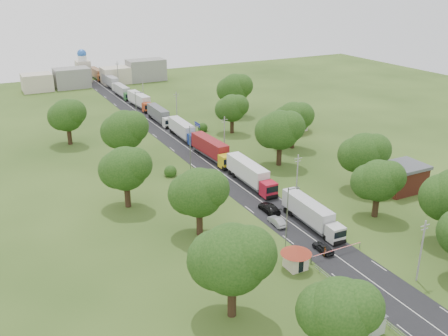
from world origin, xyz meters
TOP-DOWN VIEW (x-y plane):
  - ground at (0.00, 0.00)m, footprint 260.00×260.00m
  - road at (0.00, 20.00)m, footprint 8.00×200.00m
  - boom_barrier at (-1.36, -25.00)m, footprint 9.22×0.35m
  - guard_booth at (-7.20, -25.00)m, footprint 4.40×4.40m
  - kiosk at (-7.00, -40.00)m, footprint 2.30×2.30m
  - guard_rail at (-5.00, -35.00)m, footprint 0.10×17.00m
  - info_sign at (5.20, 35.00)m, footprint 0.12×3.10m
  - pole_0 at (5.50, -35.00)m, footprint 1.60×0.24m
  - pole_1 at (5.50, -7.00)m, footprint 1.60×0.24m
  - pole_2 at (5.50, 21.00)m, footprint 1.60×0.24m
  - pole_3 at (5.50, 49.00)m, footprint 1.60×0.24m
  - pole_4 at (5.50, 77.00)m, footprint 1.60×0.24m
  - pole_5 at (5.50, 105.00)m, footprint 1.60×0.24m
  - lamp_0 at (-5.35, -20.00)m, footprint 2.03×0.22m
  - lamp_1 at (-5.35, 15.00)m, footprint 2.03×0.22m
  - lamp_2 at (-5.35, 50.00)m, footprint 2.03×0.22m
  - tree_2 at (13.99, -17.86)m, footprint 8.00×8.00m
  - tree_3 at (19.99, -7.84)m, footprint 8.80×8.80m
  - tree_4 at (12.99, 10.17)m, footprint 9.60×9.60m
  - tree_5 at (21.99, 18.16)m, footprint 8.80×8.80m
  - tree_6 at (14.99, 35.14)m, footprint 8.00×8.00m
  - tree_7 at (23.99, 50.17)m, footprint 9.60×9.60m
  - tree_8 at (-14.01, -41.86)m, footprint 8.00×8.00m
  - tree_9 at (-20.01, -29.83)m, footprint 9.60×9.60m
  - tree_10 at (-15.01, -9.84)m, footprint 8.80×8.80m
  - tree_11 at (-22.01, 5.16)m, footprint 8.80×8.80m
  - tree_12 at (-16.01, 25.17)m, footprint 9.60×9.60m
  - tree_13 at (-24.01, 45.16)m, footprint 8.80×8.80m
  - house_brick at (26.00, -12.00)m, footprint 8.60×6.60m
  - house_cream at (30.00, 30.00)m, footprint 10.08×10.08m
  - distant_town at (0.68, 110.00)m, footprint 52.00×8.00m
  - church at (-4.00, 118.00)m, footprint 5.00×5.00m
  - truck_0 at (2.33, -15.61)m, footprint 2.88×14.46m
  - truck_1 at (2.08, 3.57)m, footprint 2.92×15.68m
  - truck_2 at (1.88, 20.02)m, footprint 3.33×15.78m
  - truck_3 at (2.07, 36.59)m, footprint 2.81×14.80m
  - truck_4 at (2.00, 53.16)m, footprint 2.59×14.35m
  - truck_5 at (2.35, 70.87)m, footprint 3.42×15.31m
  - truck_6 at (1.73, 87.23)m, footprint 2.47×13.47m
  - truck_7 at (2.31, 103.33)m, footprint 2.97×15.00m
  - truck_8 at (1.76, 121.38)m, footprint 3.10×14.31m
  - car_lane_front at (-1.00, -23.22)m, footprint 1.69×3.97m
  - car_lane_mid at (-2.45, -13.00)m, footprint 1.58×4.13m
  - car_lane_rear at (-1.00, -8.33)m, footprint 2.22×5.24m
  - car_verge_near at (6.51, 13.51)m, footprint 2.59×5.33m
  - car_verge_far at (5.50, 30.08)m, footprint 2.53×4.86m
  - pedestrian_near at (-1.67, -24.50)m, footprint 0.71×0.67m
  - pedestrian_booth at (-6.50, -26.00)m, footprint 0.74×0.88m

SIDE VIEW (x-z plane):
  - ground at x=0.00m, z-range 0.00..0.00m
  - road at x=0.00m, z-range -0.02..0.02m
  - guard_rail at x=-5.00m, z-range -0.85..0.85m
  - car_lane_front at x=-1.00m, z-range 0.00..1.34m
  - car_lane_mid at x=-2.45m, z-range 0.00..1.34m
  - car_verge_near at x=6.51m, z-range 0.00..1.46m
  - car_lane_rear at x=-1.00m, z-range 0.00..1.51m
  - car_verge_far at x=5.50m, z-range 0.00..1.58m
  - pedestrian_booth at x=-6.50m, z-range 0.00..1.61m
  - pedestrian_near at x=-1.67m, z-range 0.00..1.64m
  - boom_barrier at x=-1.36m, z-range 0.30..1.48m
  - kiosk at x=-7.00m, z-range 0.02..2.43m
  - truck_6 at x=1.73m, z-range 0.11..3.85m
  - truck_8 at x=1.76m, z-range 0.12..4.07m
  - truck_4 at x=2.00m, z-range 0.12..4.10m
  - truck_0 at x=2.33m, z-range 0.12..4.12m
  - guard_booth at x=-7.20m, z-range 0.44..3.89m
  - truck_3 at x=2.07m, z-range 0.13..4.22m
  - truck_7 at x=2.31m, z-range 0.13..4.28m
  - truck_5 at x=2.35m, z-range 0.13..4.36m
  - truck_1 at x=2.08m, z-range 0.13..4.48m
  - truck_2 at x=1.88m, z-range 0.13..4.49m
  - house_brick at x=26.00m, z-range 0.05..5.25m
  - info_sign at x=5.20m, z-range 0.95..5.05m
  - distant_town at x=0.68m, z-range -0.51..7.49m
  - house_cream at x=30.00m, z-range 0.74..6.54m
  - pole_0 at x=5.50m, z-range 0.18..9.18m
  - pole_1 at x=5.50m, z-range 0.18..9.18m
  - pole_2 at x=5.50m, z-range 0.18..9.18m
  - pole_3 at x=5.50m, z-range 0.18..9.18m
  - pole_4 at x=5.50m, z-range 0.18..9.18m
  - pole_5 at x=5.50m, z-range 0.18..9.18m
  - church at x=-4.00m, z-range -0.76..11.54m
  - lamp_0 at x=-5.35m, z-range 0.55..10.55m
  - lamp_1 at x=-5.35m, z-range 0.55..10.55m
  - lamp_2 at x=-5.35m, z-range 0.55..10.55m
  - tree_2 at x=13.99m, z-range 1.55..11.65m
  - tree_6 at x=14.99m, z-range 1.55..11.65m
  - tree_8 at x=-14.01m, z-range 1.55..11.65m
  - tree_3 at x=19.99m, z-range 1.69..12.76m
  - tree_5 at x=21.99m, z-range 1.69..12.76m
  - tree_10 at x=-15.01m, z-range 1.69..12.76m
  - tree_11 at x=-22.01m, z-range 1.69..12.76m
  - tree_13 at x=-24.01m, z-range 1.69..12.76m
  - tree_4 at x=12.99m, z-range 1.83..13.88m
  - tree_7 at x=23.99m, z-range 1.83..13.88m
  - tree_9 at x=-20.01m, z-range 1.83..13.88m
  - tree_12 at x=-16.01m, z-range 1.83..13.88m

